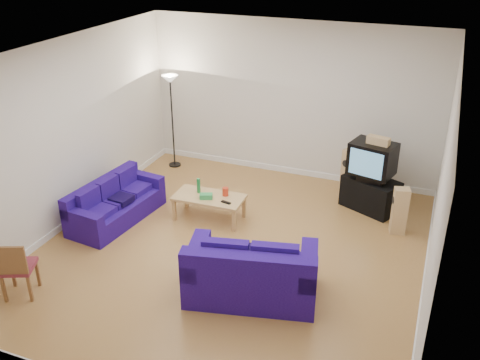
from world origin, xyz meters
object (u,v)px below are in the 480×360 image
(sofa_loveseat, at_px, (251,276))
(television, at_px, (372,159))
(sofa_three_seat, at_px, (114,206))
(coffee_table, at_px, (209,199))
(tv_stand, at_px, (370,194))

(sofa_loveseat, xyz_separation_m, television, (1.11, 3.25, 0.67))
(sofa_three_seat, bearing_deg, coffee_table, 118.10)
(coffee_table, bearing_deg, tv_stand, 28.71)
(sofa_loveseat, relative_size, tv_stand, 2.01)
(sofa_three_seat, relative_size, sofa_loveseat, 0.97)
(sofa_three_seat, height_order, television, television)
(tv_stand, bearing_deg, coffee_table, -126.16)
(tv_stand, relative_size, television, 1.13)
(sofa_loveseat, distance_m, television, 3.50)
(sofa_three_seat, relative_size, tv_stand, 1.96)
(coffee_table, distance_m, television, 3.02)
(sofa_three_seat, xyz_separation_m, television, (4.17, 2.05, 0.75))
(sofa_loveseat, bearing_deg, sofa_three_seat, 145.64)
(sofa_loveseat, distance_m, coffee_table, 2.34)
(sofa_three_seat, xyz_separation_m, coffee_table, (1.58, 0.63, 0.13))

